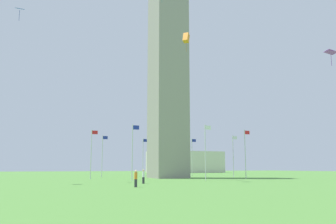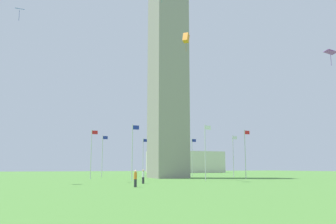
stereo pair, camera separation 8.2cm
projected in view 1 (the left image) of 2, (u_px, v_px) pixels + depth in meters
ground_plane at (168, 178)px, 67.16m from camera, size 260.00×260.00×0.00m
obelisk_monument at (168, 33)px, 71.57m from camera, size 6.31×6.31×57.39m
flagpole_n at (233, 154)px, 73.54m from camera, size 1.12×0.14×8.54m
flagpole_ne at (192, 155)px, 81.27m from camera, size 1.12×0.14×8.54m
flagpole_e at (143, 155)px, 81.17m from camera, size 1.12×0.14×8.54m
flagpole_se at (102, 154)px, 73.30m from camera, size 1.12×0.14×8.54m
flagpole_s at (91, 152)px, 62.27m from camera, size 1.12×0.14×8.54m
flagpole_sw at (133, 150)px, 54.54m from camera, size 1.12×0.14×8.54m
flagpole_w at (206, 150)px, 54.64m from camera, size 1.12×0.14×8.54m
flagpole_nw at (245, 152)px, 62.51m from camera, size 1.12×0.14×8.54m
person_orange_shirt at (136, 179)px, 36.14m from camera, size 0.32×0.32×1.72m
person_white_shirt at (143, 177)px, 43.78m from camera, size 0.32×0.32×1.72m
kite_orange_box at (186, 38)px, 53.32m from camera, size 1.38×1.37×2.92m
kite_purple_diamond at (331, 53)px, 38.04m from camera, size 1.29×1.31×1.66m
kite_blue_diamond at (20, 9)px, 46.31m from camera, size 1.24×1.18×1.85m
distant_building at (185, 162)px, 136.59m from camera, size 28.01×11.78×8.04m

